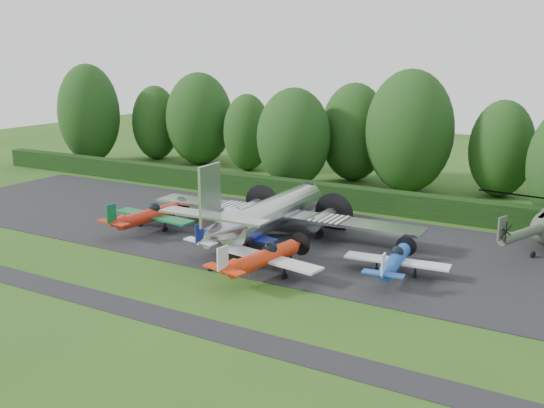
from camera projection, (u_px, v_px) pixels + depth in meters
The scene contains 17 objects.
ground at pixel (215, 279), 37.74m from camera, with size 160.00×160.00×0.00m, color #224E16.
apron at pixel (290, 238), 46.18m from camera, with size 70.00×18.00×0.01m, color black.
taxiway_verge at pixel (151, 314), 32.68m from camera, with size 70.00×2.00×0.00m, color black.
hedgerow at pixel (346, 208), 55.46m from camera, with size 90.00×1.60×2.00m, color black.
transport_plane at pixel (272, 212), 45.80m from camera, with size 22.53×17.27×7.22m.
light_plane_red at pixel (149, 215), 48.02m from camera, with size 7.62×8.02×2.93m.
light_plane_white at pixel (231, 233), 43.67m from camera, with size 6.84×7.19×2.63m.
light_plane_orange at pixel (264, 258), 38.05m from camera, with size 7.58×7.97×2.91m.
light_plane_blue at pixel (395, 261), 37.93m from camera, with size 6.61×6.95×2.54m.
tree_2 at pixel (156, 123), 80.15m from camera, with size 6.12×6.12×9.72m.
tree_3 at pixel (409, 131), 60.52m from camera, with size 8.77×8.77×12.32m.
tree_5 at pixel (247, 133), 72.35m from camera, with size 5.68×5.68×9.16m.
tree_7 at pixel (294, 138), 63.26m from camera, with size 7.73×7.73×10.38m.
tree_8 at pixel (199, 119), 76.24m from camera, with size 8.39×8.39×11.54m.
tree_9 at pixel (89, 114), 77.70m from camera, with size 7.79×7.79×12.56m.
tree_10 at pixel (502, 149), 58.75m from camera, with size 6.22×6.22×9.48m.
tree_11 at pixel (354, 132), 66.37m from camera, with size 7.38×7.38×10.73m.
Camera 1 is at (20.66, -29.11, 13.62)m, focal length 40.00 mm.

